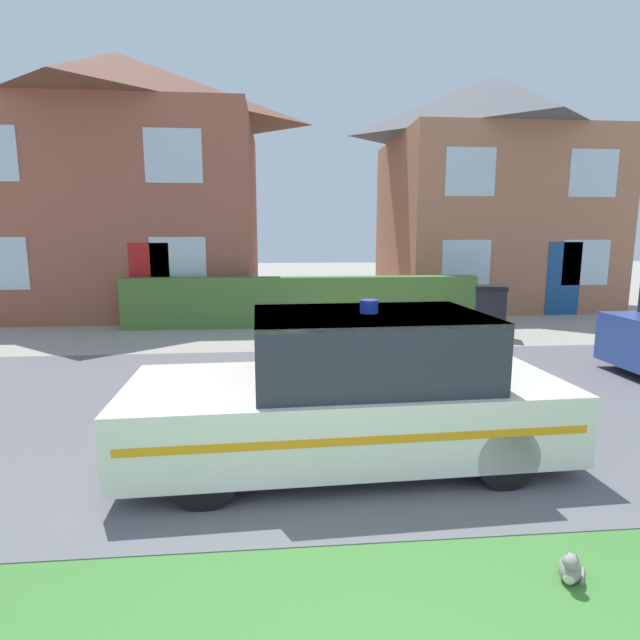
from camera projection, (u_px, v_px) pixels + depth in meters
road_strip at (318, 404)px, 6.84m from camera, size 28.00×6.34×0.01m
garden_hedge at (303, 302)px, 12.64m from camera, size 8.89×0.53×1.25m
police_car at (353, 392)px, 5.03m from camera, size 4.38×1.85×1.65m
cat at (570, 568)px, 3.31m from camera, size 0.28×0.25×0.26m
house_left at (124, 182)px, 15.40m from camera, size 8.30×7.06×7.66m
house_right at (490, 191)px, 16.51m from camera, size 6.77×5.81×7.34m
wheelie_bin at (490, 312)px, 11.16m from camera, size 0.82×0.77×1.19m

